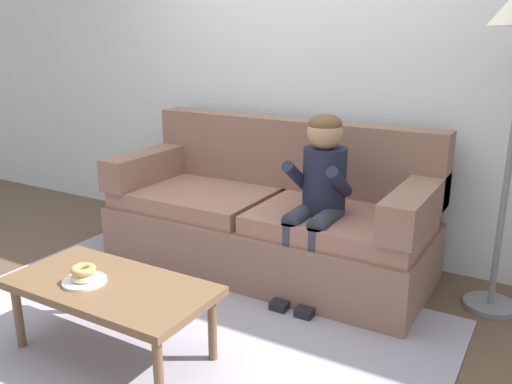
{
  "coord_description": "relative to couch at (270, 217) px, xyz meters",
  "views": [
    {
      "loc": [
        1.68,
        -2.16,
        1.55
      ],
      "look_at": [
        0.16,
        0.45,
        0.65
      ],
      "focal_mm": 37.56,
      "sensor_mm": 36.0,
      "label": 1
    }
  ],
  "objects": [
    {
      "name": "plate",
      "position": [
        -0.26,
        -1.39,
        0.05
      ],
      "size": [
        0.21,
        0.21,
        0.01
      ],
      "primitive_type": "cylinder",
      "color": "white",
      "rests_on": "coffee_table"
    },
    {
      "name": "ground",
      "position": [
        -0.04,
        -0.85,
        -0.35
      ],
      "size": [
        10.0,
        10.0,
        0.0
      ],
      "primitive_type": "plane",
      "color": "brown"
    },
    {
      "name": "person_child",
      "position": [
        0.44,
        -0.21,
        0.32
      ],
      "size": [
        0.34,
        0.58,
        1.1
      ],
      "color": "#1E2338",
      "rests_on": "ground"
    },
    {
      "name": "coffee_table",
      "position": [
        -0.15,
        -1.34,
        -0.0
      ],
      "size": [
        1.03,
        0.52,
        0.39
      ],
      "color": "brown",
      "rests_on": "ground"
    },
    {
      "name": "area_rug",
      "position": [
        -0.04,
        -1.1,
        -0.34
      ],
      "size": [
        2.81,
        1.99,
        0.01
      ],
      "primitive_type": "cube",
      "color": "#9993A3",
      "rests_on": "ground"
    },
    {
      "name": "toy_controller",
      "position": [
        -0.42,
        -0.83,
        -0.33
      ],
      "size": [
        0.23,
        0.09,
        0.05
      ],
      "rotation": [
        0.0,
        0.0,
        0.37
      ],
      "color": "gold",
      "rests_on": "ground"
    },
    {
      "name": "donut_second",
      "position": [
        -0.26,
        -1.39,
        0.11
      ],
      "size": [
        0.16,
        0.16,
        0.04
      ],
      "primitive_type": "torus",
      "rotation": [
        0.0,
        0.0,
        2.1
      ],
      "color": "tan",
      "rests_on": "donut"
    },
    {
      "name": "couch",
      "position": [
        0.0,
        0.0,
        0.0
      ],
      "size": [
        2.15,
        0.9,
        0.98
      ],
      "color": "#846051",
      "rests_on": "ground"
    },
    {
      "name": "wall_back",
      "position": [
        -0.04,
        0.55,
        1.05
      ],
      "size": [
        8.0,
        0.1,
        2.8
      ],
      "primitive_type": "cube",
      "color": "silver",
      "rests_on": "ground"
    },
    {
      "name": "donut",
      "position": [
        -0.26,
        -1.39,
        0.07
      ],
      "size": [
        0.15,
        0.15,
        0.04
      ],
      "primitive_type": "torus",
      "rotation": [
        0.0,
        0.0,
        1.87
      ],
      "color": "beige",
      "rests_on": "plate"
    }
  ]
}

